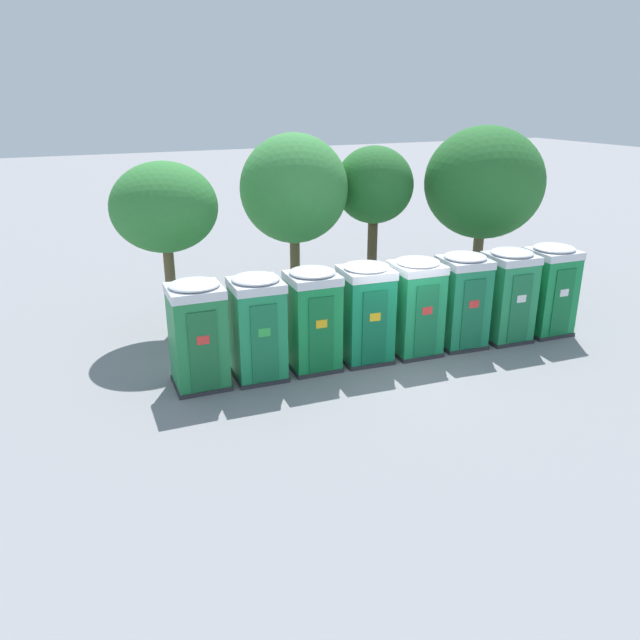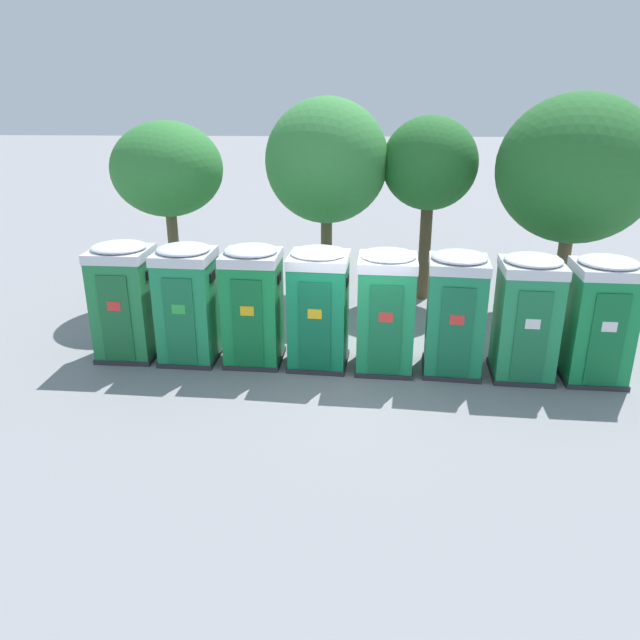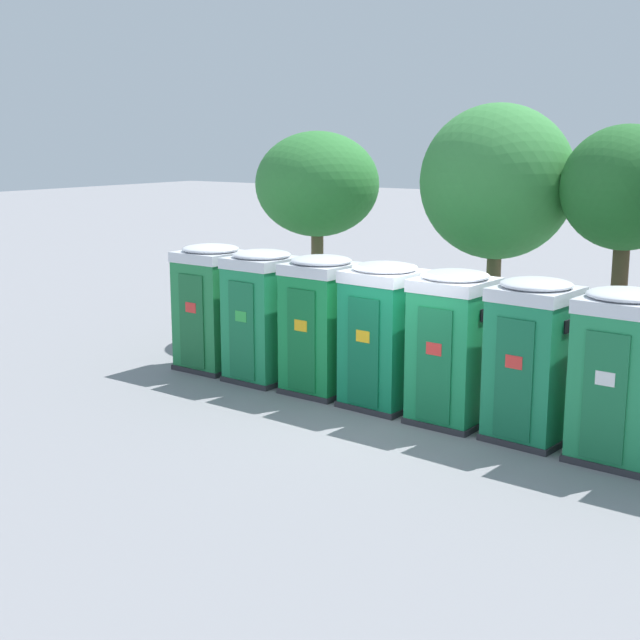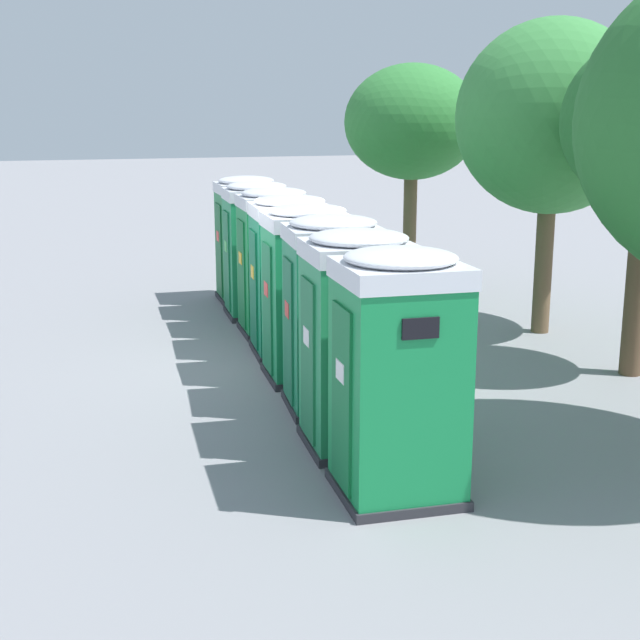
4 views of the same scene
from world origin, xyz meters
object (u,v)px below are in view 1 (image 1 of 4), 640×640
object	(u,v)px
portapotty_2	(313,319)
street_tree_2	(294,189)
portapotty_7	(549,289)
portapotty_1	(257,327)
street_tree_0	(164,208)
portapotty_5	(462,300)
street_tree_3	(374,186)
portapotty_6	(507,295)
portapotty_0	(198,334)
street_tree_1	(484,183)
portapotty_4	(415,306)
portapotty_3	(365,312)

from	to	relation	value
portapotty_2	street_tree_2	size ratio (longest dim) A/B	0.48
portapotty_7	portapotty_1	bearing A→B (deg)	175.84
portapotty_7	street_tree_0	bearing A→B (deg)	156.07
portapotty_5	street_tree_3	size ratio (longest dim) A/B	0.52
portapotty_6	street_tree_2	distance (m)	6.91
street_tree_2	street_tree_3	world-z (taller)	street_tree_2
portapotty_0	street_tree_2	xyz separation A→B (m)	(4.18, 4.31, 2.41)
portapotty_5	street_tree_1	bearing A→B (deg)	47.23
street_tree_2	street_tree_3	distance (m)	2.68
street_tree_0	street_tree_2	world-z (taller)	street_tree_2
street_tree_1	street_tree_2	xyz separation A→B (m)	(-6.02, 1.29, 0.00)
portapotty_5	portapotty_7	world-z (taller)	same
portapotty_0	portapotty_2	xyz separation A→B (m)	(2.78, -0.16, 0.00)
portapotty_0	portapotty_5	xyz separation A→B (m)	(6.95, -0.49, 0.00)
portapotty_4	street_tree_0	xyz separation A→B (m)	(-5.40, 3.93, 2.27)
portapotty_0	portapotty_3	distance (m)	4.18
portapotty_7	portapotty_3	bearing A→B (deg)	175.32
portapotty_3	street_tree_3	world-z (taller)	street_tree_3
portapotty_2	portapotty_4	distance (m)	2.79
street_tree_1	street_tree_3	distance (m)	3.54
portapotty_7	street_tree_3	size ratio (longest dim) A/B	0.52
portapotty_7	portapotty_2	bearing A→B (deg)	175.31
portapotty_4	portapotty_6	distance (m)	2.79
portapotty_1	street_tree_0	xyz separation A→B (m)	(-1.23, 3.64, 2.27)
portapotty_0	portapotty_7	bearing A→B (deg)	-4.31
portapotty_4	portapotty_7	xyz separation A→B (m)	(4.17, -0.32, -0.00)
portapotty_3	street_tree_3	distance (m)	5.74
portapotty_3	portapotty_0	bearing A→B (deg)	176.17
portapotty_6	street_tree_0	size ratio (longest dim) A/B	0.53
portapotty_4	portapotty_7	size ratio (longest dim) A/B	1.00
portapotty_1	street_tree_0	world-z (taller)	street_tree_0
portapotty_2	portapotty_7	xyz separation A→B (m)	(6.94, -0.57, -0.00)
portapotty_3	street_tree_0	world-z (taller)	street_tree_0
street_tree_2	portapotty_6	bearing A→B (deg)	-50.07
street_tree_1	portapotty_3	bearing A→B (deg)	-151.28
portapotty_2	street_tree_3	world-z (taller)	street_tree_3
street_tree_1	street_tree_0	bearing A→B (deg)	177.21
street_tree_1	portapotty_2	bearing A→B (deg)	-156.75
portapotty_7	street_tree_2	size ratio (longest dim) A/B	0.48
portapotty_5	street_tree_0	world-z (taller)	street_tree_0
portapotty_0	portapotty_4	xyz separation A→B (m)	(5.56, -0.41, 0.00)
portapotty_0	portapotty_3	bearing A→B (deg)	-3.83
portapotty_1	portapotty_5	world-z (taller)	same
portapotty_7	portapotty_6	bearing A→B (deg)	176.70
street_tree_1	street_tree_2	bearing A→B (deg)	167.94
portapotty_0	portapotty_2	distance (m)	2.79
portapotty_3	portapotty_4	size ratio (longest dim) A/B	1.00
portapotty_5	street_tree_2	size ratio (longest dim) A/B	0.48
portapotty_4	street_tree_2	world-z (taller)	street_tree_2
portapotty_1	street_tree_1	size ratio (longest dim) A/B	0.46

